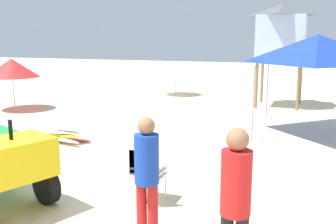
{
  "coord_description": "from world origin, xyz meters",
  "views": [
    {
      "loc": [
        4.41,
        -4.78,
        2.66
      ],
      "look_at": [
        1.33,
        3.09,
        1.06
      ],
      "focal_mm": 41.06,
      "sensor_mm": 36.0,
      "label": 1
    }
  ],
  "objects_px": {
    "lifeguard_tower": "(282,33)",
    "beach_umbrella_mid": "(12,68)",
    "stacked_plastic_chairs": "(147,168)",
    "lifeguard_near_center": "(236,199)",
    "surfboard_pile": "(49,133)",
    "lifeguard_near_left": "(147,172)",
    "beach_umbrella_left": "(175,67)",
    "popup_canopy": "(317,49)"
  },
  "relations": [
    {
      "from": "lifeguard_tower",
      "to": "beach_umbrella_mid",
      "type": "relative_size",
      "value": 1.99
    },
    {
      "from": "beach_umbrella_mid",
      "to": "stacked_plastic_chairs",
      "type": "bearing_deg",
      "value": -35.79
    },
    {
      "from": "lifeguard_near_center",
      "to": "beach_umbrella_mid",
      "type": "xyz_separation_m",
      "value": [
        -10.13,
        7.69,
        0.56
      ]
    },
    {
      "from": "beach_umbrella_mid",
      "to": "surfboard_pile",
      "type": "bearing_deg",
      "value": -38.08
    },
    {
      "from": "lifeguard_near_left",
      "to": "beach_umbrella_mid",
      "type": "height_order",
      "value": "beach_umbrella_mid"
    },
    {
      "from": "lifeguard_near_center",
      "to": "surfboard_pile",
      "type": "bearing_deg",
      "value": 143.41
    },
    {
      "from": "lifeguard_near_center",
      "to": "beach_umbrella_left",
      "type": "relative_size",
      "value": 1.01
    },
    {
      "from": "stacked_plastic_chairs",
      "to": "surfboard_pile",
      "type": "distance_m",
      "value": 4.93
    },
    {
      "from": "lifeguard_tower",
      "to": "beach_umbrella_left",
      "type": "bearing_deg",
      "value": 164.12
    },
    {
      "from": "popup_canopy",
      "to": "beach_umbrella_left",
      "type": "relative_size",
      "value": 1.67
    },
    {
      "from": "popup_canopy",
      "to": "beach_umbrella_left",
      "type": "height_order",
      "value": "popup_canopy"
    },
    {
      "from": "lifeguard_tower",
      "to": "popup_canopy",
      "type": "bearing_deg",
      "value": -73.05
    },
    {
      "from": "stacked_plastic_chairs",
      "to": "lifeguard_near_center",
      "type": "bearing_deg",
      "value": -43.25
    },
    {
      "from": "lifeguard_near_left",
      "to": "beach_umbrella_left",
      "type": "height_order",
      "value": "lifeguard_near_left"
    },
    {
      "from": "surfboard_pile",
      "to": "beach_umbrella_left",
      "type": "xyz_separation_m",
      "value": [
        0.18,
        9.27,
        1.14
      ]
    },
    {
      "from": "lifeguard_near_left",
      "to": "lifeguard_tower",
      "type": "distance_m",
      "value": 11.83
    },
    {
      "from": "stacked_plastic_chairs",
      "to": "lifeguard_tower",
      "type": "distance_m",
      "value": 10.86
    },
    {
      "from": "stacked_plastic_chairs",
      "to": "lifeguard_near_left",
      "type": "distance_m",
      "value": 1.28
    },
    {
      "from": "popup_canopy",
      "to": "beach_umbrella_left",
      "type": "distance_m",
      "value": 8.76
    },
    {
      "from": "stacked_plastic_chairs",
      "to": "popup_canopy",
      "type": "relative_size",
      "value": 0.34
    },
    {
      "from": "beach_umbrella_mid",
      "to": "lifeguard_near_left",
      "type": "bearing_deg",
      "value": -38.81
    },
    {
      "from": "popup_canopy",
      "to": "lifeguard_near_center",
      "type": "bearing_deg",
      "value": -94.76
    },
    {
      "from": "surfboard_pile",
      "to": "lifeguard_near_center",
      "type": "bearing_deg",
      "value": -36.59
    },
    {
      "from": "surfboard_pile",
      "to": "lifeguard_near_left",
      "type": "relative_size",
      "value": 1.51
    },
    {
      "from": "lifeguard_near_center",
      "to": "popup_canopy",
      "type": "xyz_separation_m",
      "value": [
        0.64,
        7.71,
        1.36
      ]
    },
    {
      "from": "lifeguard_near_left",
      "to": "lifeguard_tower",
      "type": "height_order",
      "value": "lifeguard_tower"
    },
    {
      "from": "stacked_plastic_chairs",
      "to": "lifeguard_tower",
      "type": "xyz_separation_m",
      "value": [
        1.05,
        10.55,
        2.31
      ]
    },
    {
      "from": "lifeguard_near_left",
      "to": "beach_umbrella_mid",
      "type": "distance_m",
      "value": 11.38
    },
    {
      "from": "beach_umbrella_left",
      "to": "lifeguard_near_center",
      "type": "bearing_deg",
      "value": -67.29
    },
    {
      "from": "lifeguard_near_left",
      "to": "surfboard_pile",
      "type": "bearing_deg",
      "value": 140.54
    },
    {
      "from": "stacked_plastic_chairs",
      "to": "popup_canopy",
      "type": "distance_m",
      "value": 6.75
    },
    {
      "from": "stacked_plastic_chairs",
      "to": "lifeguard_near_left",
      "type": "bearing_deg",
      "value": -65.14
    },
    {
      "from": "lifeguard_near_left",
      "to": "popup_canopy",
      "type": "distance_m",
      "value": 7.53
    },
    {
      "from": "surfboard_pile",
      "to": "popup_canopy",
      "type": "height_order",
      "value": "popup_canopy"
    },
    {
      "from": "stacked_plastic_chairs",
      "to": "beach_umbrella_left",
      "type": "xyz_separation_m",
      "value": [
        -3.93,
        11.97,
        0.73
      ]
    },
    {
      "from": "surfboard_pile",
      "to": "lifeguard_tower",
      "type": "height_order",
      "value": "lifeguard_tower"
    },
    {
      "from": "surfboard_pile",
      "to": "beach_umbrella_mid",
      "type": "distance_m",
      "value": 5.56
    },
    {
      "from": "popup_canopy",
      "to": "beach_umbrella_mid",
      "type": "xyz_separation_m",
      "value": [
        -10.77,
        -0.02,
        -0.8
      ]
    },
    {
      "from": "stacked_plastic_chairs",
      "to": "beach_umbrella_left",
      "type": "height_order",
      "value": "beach_umbrella_left"
    },
    {
      "from": "stacked_plastic_chairs",
      "to": "lifeguard_near_left",
      "type": "relative_size",
      "value": 0.6
    },
    {
      "from": "lifeguard_near_left",
      "to": "popup_canopy",
      "type": "bearing_deg",
      "value": 75.01
    },
    {
      "from": "lifeguard_near_center",
      "to": "lifeguard_tower",
      "type": "relative_size",
      "value": 0.44
    }
  ]
}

